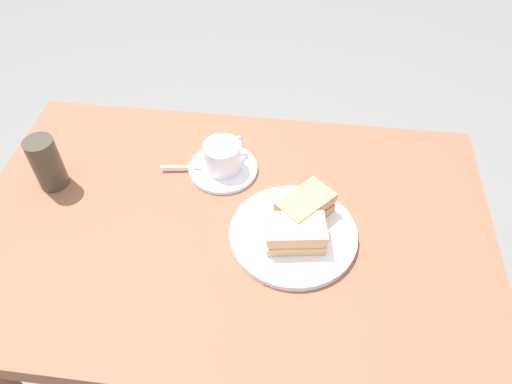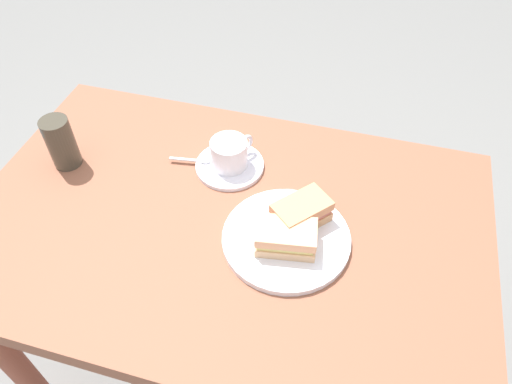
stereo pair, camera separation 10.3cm
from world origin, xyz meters
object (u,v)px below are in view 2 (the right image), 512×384
dining_table (228,248)px  coffee_cup (230,153)px  sandwich_front (286,237)px  spoon (197,160)px  drinking_glass (61,143)px  sandwich_plate (286,238)px  coffee_saucer (230,166)px  sandwich_back (301,213)px

dining_table → coffee_cup: bearing=104.1°
sandwich_front → spoon: size_ratio=1.28×
spoon → drinking_glass: (-0.29, -0.08, 0.05)m
sandwich_plate → coffee_cup: bearing=135.0°
sandwich_front → coffee_saucer: bearing=132.5°
sandwich_front → sandwich_back: bearing=77.2°
spoon → sandwich_front: bearing=-35.7°
dining_table → sandwich_plate: (0.14, -0.02, 0.11)m
drinking_glass → sandwich_front: bearing=-11.1°
coffee_saucer → spoon: 0.08m
dining_table → sandwich_plate: bearing=-8.1°
sandwich_plate → coffee_cup: 0.25m
coffee_cup → spoon: coffee_cup is taller
coffee_saucer → sandwich_back: bearing=-33.1°
sandwich_back → dining_table: bearing=-170.3°
dining_table → sandwich_front: (0.14, -0.04, 0.14)m
drinking_glass → coffee_saucer: bearing=13.2°
coffee_saucer → spoon: (-0.08, -0.01, 0.01)m
sandwich_front → spoon: (-0.26, 0.18, -0.03)m
coffee_saucer → sandwich_plate: bearing=-44.6°
dining_table → spoon: spoon is taller
coffee_saucer → drinking_glass: drinking_glass is taller
sandwich_plate → coffee_cup: (-0.17, 0.17, 0.04)m
sandwich_plate → sandwich_front: size_ratio=2.06×
sandwich_back → drinking_glass: 0.57m
sandwich_front → coffee_cup: 0.27m
sandwich_front → coffee_cup: coffee_cup is taller
coffee_saucer → drinking_glass: bearing=-166.8°
coffee_cup → drinking_glass: 0.38m
dining_table → sandwich_plate: size_ratio=4.22×
sandwich_front → sandwich_back: 0.07m
coffee_saucer → coffee_cup: coffee_cup is taller
sandwich_plate → drinking_glass: size_ratio=2.09×
drinking_glass → sandwich_plate: bearing=-8.9°
coffee_saucer → spoon: size_ratio=1.61×
dining_table → sandwich_plate: 0.17m
dining_table → coffee_saucer: 0.19m
sandwich_front → drinking_glass: 0.56m
coffee_saucer → coffee_cup: 0.04m
sandwich_back → sandwich_front: bearing=-102.8°
sandwich_front → drinking_glass: drinking_glass is taller
sandwich_back → coffee_saucer: (-0.19, 0.13, -0.04)m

